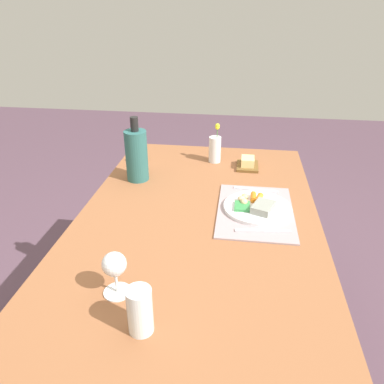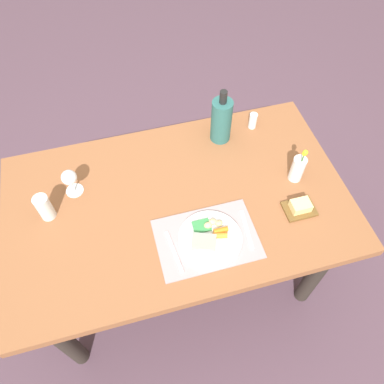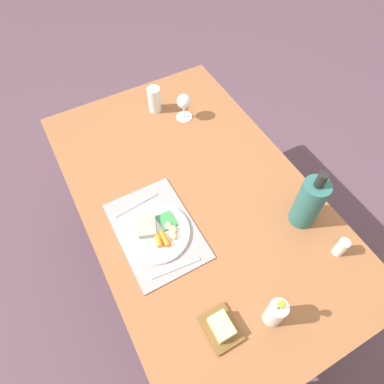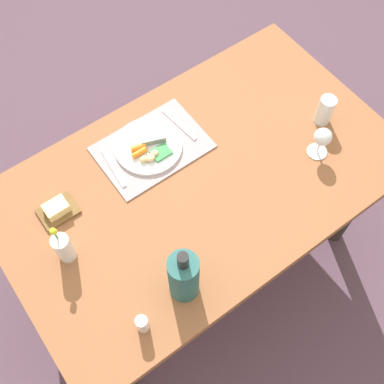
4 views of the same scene
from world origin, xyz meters
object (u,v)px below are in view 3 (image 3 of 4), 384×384
Objects in this scene: knife at (175,268)px; flower_vase at (275,312)px; butter_dish at (221,327)px; dining_table at (196,209)px; cooler_bottle at (309,202)px; water_tumbler at (155,101)px; wine_glass at (184,103)px; salt_shaker at (341,247)px; dinner_plate at (156,231)px; fork at (136,204)px.

knife is 0.36m from flower_vase.
butter_dish is 0.17m from flower_vase.
knife is 0.25m from butter_dish.
dining_table is 5.21× the size of cooler_bottle.
water_tumbler reaches higher than dining_table.
salt_shaker is (0.88, 0.16, -0.05)m from wine_glass.
water_tumbler is (-0.77, 0.28, 0.05)m from knife.
dining_table is 5.78× the size of dinner_plate.
salt_shaker is at bearing 8.67° from cooler_bottle.
flower_vase is (0.30, 0.20, 0.06)m from knife.
fork is at bearing -133.54° from salt_shaker.
cooler_bottle is (0.29, 0.30, 0.22)m from dining_table.
knife is at bearing -20.38° from water_tumbler.
butter_dish is at bearing -20.39° from dining_table.
butter_dish is at bearing -13.82° from water_tumbler.
dinner_plate is 1.32× the size of flower_vase.
water_tumbler is at bearing -139.85° from wine_glass.
dining_table is at bearing 159.61° from butter_dish.
dining_table is 0.47m from cooler_bottle.
flower_vase is 1.56× the size of water_tumbler.
wine_glass is (-0.95, 0.19, 0.02)m from flower_vase.
salt_shaker is 1.02m from water_tumbler.
dining_table is at bearing 67.00° from fork.
cooler_bottle reaches higher than knife.
salt_shaker is at bearing 10.28° from wine_glass.
butter_dish is 0.53m from cooler_bottle.
wine_glass is at bearing 142.36° from dinner_plate.
knife is 0.53m from cooler_bottle.
fork is 0.56m from butter_dish.
dinner_plate reaches higher than knife.
wine_glass is (-0.90, 0.35, 0.07)m from butter_dish.
dining_table is 17.93× the size of salt_shaker.
dinner_plate is at bearing -70.02° from dining_table.
wine_glass reaches higher than knife.
salt_shaker is (0.46, 0.33, 0.15)m from dining_table.
knife is at bearing -112.62° from salt_shaker.
dinner_plate is 0.67m from water_tumbler.
dining_table is 7.62× the size of flower_vase.
dining_table is 0.26m from dinner_plate.
salt_shaker is 0.66× the size of water_tumbler.
dinner_plate is at bearing -174.15° from knife.
butter_dish is 0.68× the size of flower_vase.
flower_vase is at bearing 23.27° from dinner_plate.
dinner_plate is at bearing -112.02° from cooler_bottle.
butter_dish reaches higher than fork.
butter_dish is 1.05× the size of water_tumbler.
dinner_plate is 0.63m from wine_glass.
butter_dish reaches higher than dinner_plate.
dining_table is at bearing -7.55° from water_tumbler.
salt_shaker reaches higher than butter_dish.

